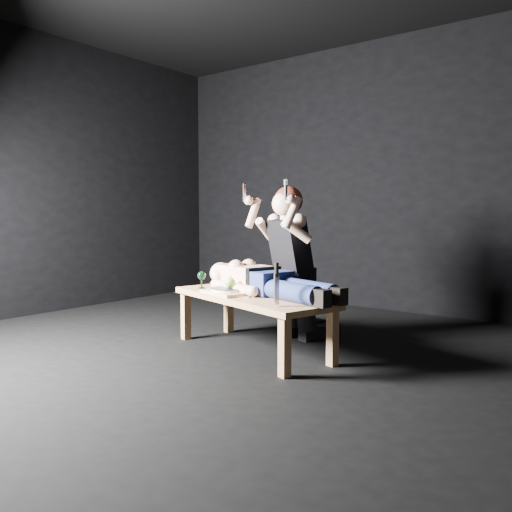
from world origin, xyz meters
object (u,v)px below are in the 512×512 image
(lying_man, at_px, (267,278))
(serving_tray, at_px, (228,292))
(goblet, at_px, (202,280))
(kneeling_woman, at_px, (297,261))
(table, at_px, (252,323))
(carving_knife, at_px, (277,284))

(lying_man, bearing_deg, serving_tray, -129.69)
(serving_tray, bearing_deg, goblet, 168.57)
(kneeling_woman, distance_m, goblet, 0.83)
(table, distance_m, carving_knife, 0.66)
(serving_tray, height_order, carving_knife, carving_knife)
(goblet, xyz_separation_m, carving_knife, (0.98, -0.30, 0.08))
(kneeling_woman, distance_m, carving_knife, 0.94)
(serving_tray, bearing_deg, carving_knife, -20.15)
(goblet, height_order, carving_knife, carving_knife)
(table, relative_size, carving_knife, 4.91)
(kneeling_woman, height_order, serving_tray, kneeling_woman)
(kneeling_woman, bearing_deg, serving_tray, -93.05)
(goblet, bearing_deg, carving_knife, -17.15)
(table, distance_m, kneeling_woman, 0.71)
(lying_man, bearing_deg, goblet, -154.11)
(serving_tray, bearing_deg, kneeling_woman, 68.11)
(table, height_order, goblet, goblet)
(kneeling_woman, relative_size, goblet, 9.06)
(carving_knife, bearing_deg, kneeling_woman, 130.19)
(goblet, bearing_deg, table, 0.53)
(lying_man, relative_size, goblet, 9.42)
(table, distance_m, serving_tray, 0.31)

